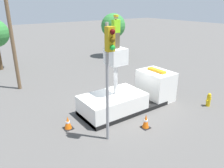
% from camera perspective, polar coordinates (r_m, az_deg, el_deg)
% --- Properties ---
extents(ground_plane, '(120.00, 120.00, 0.00)m').
position_cam_1_polar(ground_plane, '(13.73, 3.05, -6.56)').
color(ground_plane, '#565451').
extents(bucket_truck, '(6.32, 2.33, 3.90)m').
position_cam_1_polar(bucket_truck, '(13.70, 4.90, -2.99)').
color(bucket_truck, black).
rests_on(bucket_truck, ground).
extents(worker, '(0.40, 0.26, 1.75)m').
position_cam_1_polar(worker, '(11.91, 1.02, 13.47)').
color(worker, brown).
rests_on(worker, bucket_truck).
extents(traffic_light_pole, '(0.34, 0.57, 5.52)m').
position_cam_1_polar(traffic_light_pole, '(9.24, -0.79, 5.74)').
color(traffic_light_pole, gray).
rests_on(traffic_light_pole, ground).
extents(fire_hydrant, '(0.50, 0.26, 0.88)m').
position_cam_1_polar(fire_hydrant, '(15.23, 23.93, -3.79)').
color(fire_hydrant, gold).
rests_on(fire_hydrant, ground).
extents(traffic_cone_rear, '(0.49, 0.49, 0.70)m').
position_cam_1_polar(traffic_cone_rear, '(11.83, -11.46, -9.94)').
color(traffic_cone_rear, black).
rests_on(traffic_cone_rear, ground).
extents(traffic_cone_curbside, '(0.45, 0.45, 0.79)m').
position_cam_1_polar(traffic_cone_curbside, '(11.78, 8.82, -9.65)').
color(traffic_cone_curbside, black).
rests_on(traffic_cone_curbside, ground).
extents(tree_left_bg, '(2.82, 2.82, 5.07)m').
position_cam_1_polar(tree_left_bg, '(26.30, 0.32, 14.90)').
color(tree_left_bg, brown).
rests_on(tree_left_bg, ground).
extents(utility_pole, '(2.20, 0.26, 8.85)m').
position_cam_1_polar(utility_pole, '(17.25, -25.13, 13.75)').
color(utility_pole, brown).
rests_on(utility_pole, ground).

